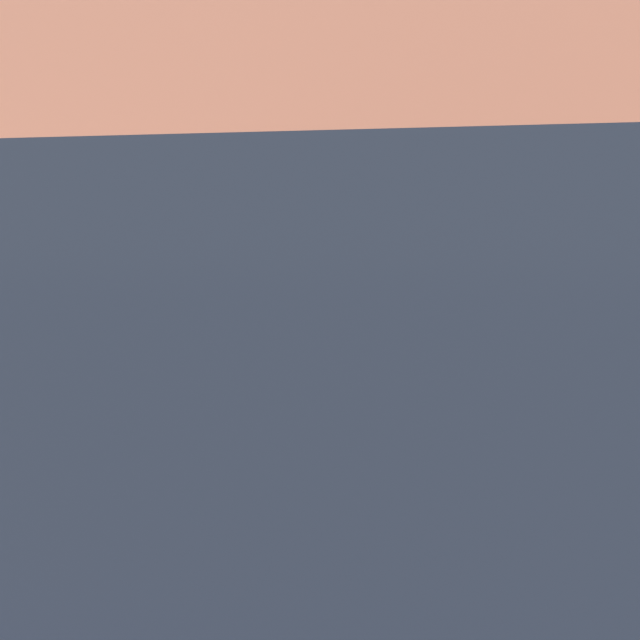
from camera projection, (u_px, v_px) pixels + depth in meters
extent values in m
cube|color=#9E9B96|center=(430.00, 480.00, 4.15)|extent=(24.00, 2.80, 0.11)
cube|color=#935642|center=(433.00, 170.00, 5.83)|extent=(24.00, 0.30, 4.55)
cylinder|color=slate|center=(320.00, 450.00, 3.08)|extent=(0.07, 0.07, 1.03)
cube|color=black|center=(320.00, 317.00, 2.99)|extent=(0.15, 0.14, 0.29)
cube|color=gray|center=(317.00, 315.00, 2.91)|extent=(0.08, 0.01, 0.10)
cylinder|color=slate|center=(320.00, 275.00, 2.96)|extent=(0.20, 0.11, 0.20)
cylinder|color=black|center=(236.00, 545.00, 2.69)|extent=(0.70, 0.23, 0.70)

